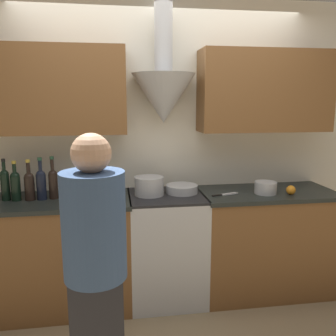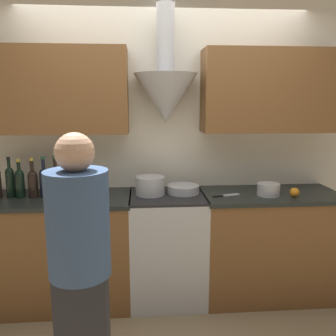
% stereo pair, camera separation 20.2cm
% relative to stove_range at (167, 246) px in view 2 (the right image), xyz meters
% --- Properties ---
extents(ground_plane, '(12.00, 12.00, 0.00)m').
position_rel_stove_range_xyz_m(ground_plane, '(0.00, -0.33, -0.47)').
color(ground_plane, '#847051').
extents(wall_back, '(8.40, 0.54, 2.60)m').
position_rel_stove_range_xyz_m(wall_back, '(0.00, 0.27, 0.99)').
color(wall_back, silver).
rests_on(wall_back, ground_plane).
extents(counter_left, '(1.18, 0.62, 0.94)m').
position_rel_stove_range_xyz_m(counter_left, '(-0.90, -0.00, -0.00)').
color(counter_left, brown).
rests_on(counter_left, ground_plane).
extents(counter_right, '(1.19, 0.62, 0.94)m').
position_rel_stove_range_xyz_m(counter_right, '(0.90, -0.00, -0.00)').
color(counter_right, brown).
rests_on(counter_right, ground_plane).
extents(stove_range, '(0.63, 0.60, 0.94)m').
position_rel_stove_range_xyz_m(stove_range, '(0.00, 0.00, 0.00)').
color(stove_range, '#B7BABC').
rests_on(stove_range, ground_plane).
extents(wine_bottle_1, '(0.07, 0.07, 0.34)m').
position_rel_stove_range_xyz_m(wine_bottle_1, '(-1.29, 0.03, 0.60)').
color(wine_bottle_1, black).
rests_on(wine_bottle_1, counter_left).
extents(wine_bottle_2, '(0.07, 0.07, 0.32)m').
position_rel_stove_range_xyz_m(wine_bottle_2, '(-1.21, 0.01, 0.60)').
color(wine_bottle_2, black).
rests_on(wine_bottle_2, counter_left).
extents(wine_bottle_3, '(0.08, 0.08, 0.33)m').
position_rel_stove_range_xyz_m(wine_bottle_3, '(-1.10, 0.01, 0.59)').
color(wine_bottle_3, black).
rests_on(wine_bottle_3, counter_left).
extents(wine_bottle_4, '(0.08, 0.08, 0.34)m').
position_rel_stove_range_xyz_m(wine_bottle_4, '(-1.01, 0.01, 0.60)').
color(wine_bottle_4, black).
rests_on(wine_bottle_4, counter_left).
extents(wine_bottle_5, '(0.07, 0.07, 0.35)m').
position_rel_stove_range_xyz_m(wine_bottle_5, '(-0.92, 0.02, 0.60)').
color(wine_bottle_5, black).
rests_on(wine_bottle_5, counter_left).
extents(stock_pot, '(0.25, 0.25, 0.16)m').
position_rel_stove_range_xyz_m(stock_pot, '(-0.14, 0.02, 0.54)').
color(stock_pot, '#B7BABC').
rests_on(stock_pot, stove_range).
extents(mixing_bowl, '(0.27, 0.27, 0.07)m').
position_rel_stove_range_xyz_m(mixing_bowl, '(0.14, 0.04, 0.50)').
color(mixing_bowl, '#B7BABC').
rests_on(mixing_bowl, stove_range).
extents(orange_fruit, '(0.08, 0.08, 0.08)m').
position_rel_stove_range_xyz_m(orange_fruit, '(1.05, -0.15, 0.50)').
color(orange_fruit, orange).
rests_on(orange_fruit, counter_right).
extents(saucepan, '(0.19, 0.19, 0.10)m').
position_rel_stove_range_xyz_m(saucepan, '(0.85, -0.09, 0.52)').
color(saucepan, '#B7BABC').
rests_on(saucepan, counter_right).
extents(chefs_knife, '(0.24, 0.09, 0.01)m').
position_rel_stove_range_xyz_m(chefs_knife, '(0.49, -0.08, 0.47)').
color(chefs_knife, silver).
rests_on(chefs_knife, counter_right).
extents(person_foreground_left, '(0.31, 0.31, 1.57)m').
position_rel_stove_range_xyz_m(person_foreground_left, '(-0.53, -1.21, 0.40)').
color(person_foreground_left, '#28282D').
rests_on(person_foreground_left, ground_plane).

